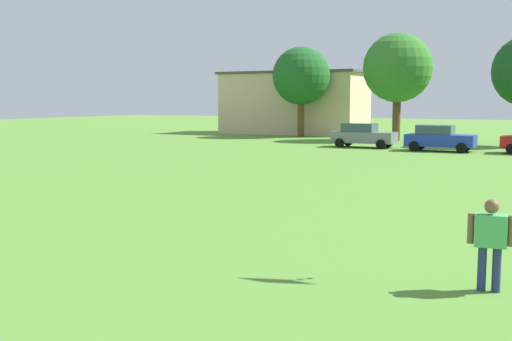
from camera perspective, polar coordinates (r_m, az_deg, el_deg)
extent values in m
plane|color=#568C33|center=(30.68, 13.75, 0.09)|extent=(160.00, 160.00, 0.00)
cylinder|color=navy|center=(11.69, 19.85, -8.36)|extent=(0.15, 0.15, 0.79)
cylinder|color=navy|center=(11.69, 21.02, -8.41)|extent=(0.15, 0.15, 0.79)
cube|color=#4CB266|center=(11.54, 20.57, -5.14)|extent=(0.56, 0.36, 0.56)
cylinder|color=brown|center=(11.54, 18.94, -4.99)|extent=(0.12, 0.12, 0.53)
cylinder|color=brown|center=(11.55, 22.20, -5.12)|extent=(0.12, 0.12, 0.53)
sphere|color=brown|center=(11.47, 20.65, -3.07)|extent=(0.25, 0.25, 0.25)
cube|color=slate|center=(44.24, 9.80, 2.99)|extent=(4.30, 1.80, 0.76)
cube|color=#334756|center=(44.31, 9.39, 3.88)|extent=(2.24, 1.58, 0.60)
cylinder|color=black|center=(44.70, 11.93, 2.49)|extent=(0.64, 0.22, 0.64)
cylinder|color=black|center=(42.97, 11.27, 2.35)|extent=(0.64, 0.22, 0.64)
cylinder|color=black|center=(45.58, 8.39, 2.64)|extent=(0.64, 0.22, 0.64)
cylinder|color=black|center=(43.89, 7.61, 2.50)|extent=(0.64, 0.22, 0.64)
cube|color=#1E38AD|center=(42.05, 16.42, 2.65)|extent=(4.30, 1.80, 0.76)
cube|color=#334756|center=(42.08, 15.99, 3.59)|extent=(2.24, 1.58, 0.60)
cylinder|color=black|center=(42.70, 18.57, 2.12)|extent=(0.64, 0.22, 0.64)
cylinder|color=black|center=(40.93, 18.16, 1.96)|extent=(0.64, 0.22, 0.64)
cylinder|color=black|center=(43.26, 14.74, 2.29)|extent=(0.64, 0.22, 0.64)
cylinder|color=black|center=(41.51, 14.18, 2.14)|extent=(0.64, 0.22, 0.64)
cylinder|color=black|center=(41.01, 22.20, 1.81)|extent=(0.64, 0.22, 0.64)
cylinder|color=brown|center=(56.08, 4.11, 4.72)|extent=(0.60, 0.60, 3.23)
sphere|color=#1E5B23|center=(56.10, 4.14, 8.59)|extent=(5.11, 5.11, 5.11)
cylinder|color=brown|center=(51.94, 12.64, 4.59)|extent=(0.64, 0.64, 3.50)
sphere|color=#337528|center=(51.98, 12.76, 9.11)|extent=(5.52, 5.52, 5.52)
cube|color=beige|center=(61.35, 3.47, 6.05)|extent=(13.55, 6.11, 5.75)
cube|color=#4C4742|center=(61.40, 3.49, 8.85)|extent=(14.09, 6.36, 0.24)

